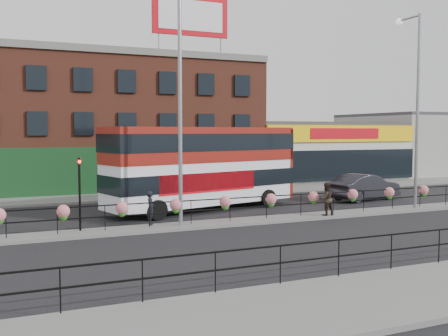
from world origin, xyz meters
name	(u,v)px	position (x,y,z in m)	size (l,w,h in m)	color
ground	(248,223)	(0.00, 0.00, 0.00)	(120.00, 120.00, 0.00)	black
south_pavement	(438,288)	(0.00, -12.00, 0.07)	(60.00, 4.00, 0.15)	slate
north_pavement	(172,194)	(0.00, 12.00, 0.07)	(60.00, 4.00, 0.15)	slate
median	(249,221)	(0.00, 0.00, 0.07)	(60.00, 1.60, 0.15)	slate
yellow_line_inner	(382,270)	(0.00, -9.70, 0.01)	(60.00, 0.10, 0.01)	gold
yellow_line_outer	(386,272)	(0.00, -9.88, 0.01)	(60.00, 0.10, 0.01)	gold
brick_building	(94,123)	(-4.00, 19.96, 5.13)	(25.00, 12.21, 10.30)	brown
supermarket	(306,151)	(16.00, 19.90, 2.65)	(15.00, 12.25, 5.30)	silver
warehouse_east	(423,144)	(30.75, 20.00, 3.15)	(14.50, 12.00, 6.30)	#979793
billboard	(191,16)	(2.50, 14.99, 13.18)	(6.00, 0.29, 4.40)	red
median_railing	(249,201)	(0.00, 0.00, 1.05)	(30.04, 0.56, 1.23)	black
south_railing	(339,249)	(-2.00, -10.10, 0.96)	(20.04, 0.05, 1.12)	black
double_decker_bus	(204,159)	(-0.53, 4.63, 2.89)	(11.95, 5.51, 4.71)	white
car	(364,187)	(10.68, 4.55, 0.86)	(5.46, 2.80, 1.71)	#26262D
pedestrian_a	(151,208)	(-4.79, 0.54, 0.93)	(0.54, 0.66, 1.56)	black
pedestrian_b	(326,199)	(4.25, -0.42, 1.00)	(0.84, 0.66, 1.71)	#2B221A
lamp_column_west	(178,79)	(-3.54, 0.22, 6.90)	(0.41, 2.00, 11.39)	gray
lamp_column_east	(414,94)	(10.47, 0.10, 6.61)	(0.39, 1.91, 10.90)	gray
traffic_light_median	(79,178)	(-8.00, 0.39, 2.47)	(0.15, 0.28, 3.65)	black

